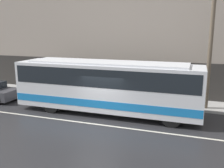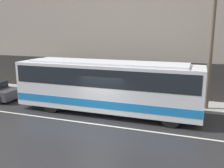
# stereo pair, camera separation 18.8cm
# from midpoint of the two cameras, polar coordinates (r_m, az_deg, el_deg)

# --- Properties ---
(ground_plane) EXTENTS (60.00, 60.00, 0.00)m
(ground_plane) POSITION_cam_midpoint_polar(r_m,az_deg,el_deg) (13.86, -3.18, -9.18)
(ground_plane) COLOR #262628
(sidewalk) EXTENTS (60.00, 2.45, 0.15)m
(sidewalk) POSITION_cam_midpoint_polar(r_m,az_deg,el_deg) (18.52, 3.10, -3.40)
(sidewalk) COLOR #A09E99
(sidewalk) RESTS_ON ground_plane
(building_facade) EXTENTS (60.00, 0.35, 12.79)m
(building_facade) POSITION_cam_midpoint_polar(r_m,az_deg,el_deg) (19.19, 4.53, 15.54)
(building_facade) COLOR gray
(building_facade) RESTS_ON ground_plane
(lane_stripe) EXTENTS (54.00, 0.14, 0.01)m
(lane_stripe) POSITION_cam_midpoint_polar(r_m,az_deg,el_deg) (13.86, -3.18, -9.17)
(lane_stripe) COLOR beige
(lane_stripe) RESTS_ON ground_plane
(transit_bus) EXTENTS (11.34, 2.57, 3.21)m
(transit_bus) POSITION_cam_midpoint_polar(r_m,az_deg,el_deg) (15.23, -0.90, -0.09)
(transit_bus) COLOR silver
(transit_bus) RESTS_ON ground_plane
(utility_pole_near) EXTENTS (0.26, 0.26, 7.54)m
(utility_pole_near) POSITION_cam_midpoint_polar(r_m,az_deg,el_deg) (16.52, 21.95, 7.40)
(utility_pole_near) COLOR brown
(utility_pole_near) RESTS_ON sidewalk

